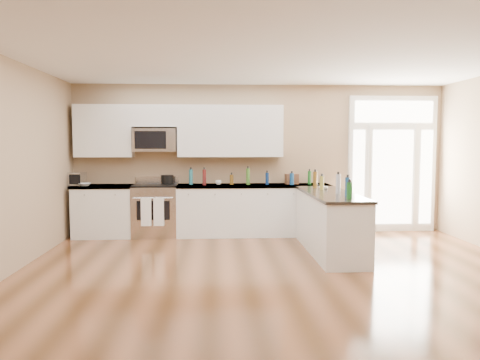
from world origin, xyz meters
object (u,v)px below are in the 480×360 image
at_px(kitchen_range, 156,210).
at_px(stockpot, 167,179).
at_px(toaster_oven, 77,179).
at_px(peninsula_cabinet, 330,225).

height_order(kitchen_range, stockpot, stockpot).
relative_size(stockpot, toaster_oven, 0.84).
bearing_deg(kitchen_range, peninsula_cabinet, -26.77).
relative_size(peninsula_cabinet, toaster_oven, 8.26).
distance_m(kitchen_range, stockpot, 0.61).
bearing_deg(kitchen_range, stockpot, 25.78).
xyz_separation_m(stockpot, toaster_oven, (-1.61, -0.11, 0.02)).
bearing_deg(toaster_oven, peninsula_cabinet, -0.68).
xyz_separation_m(peninsula_cabinet, stockpot, (-2.66, 1.55, 0.61)).
height_order(kitchen_range, toaster_oven, toaster_oven).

